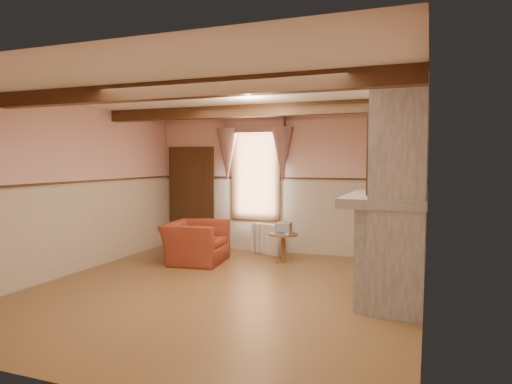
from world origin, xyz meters
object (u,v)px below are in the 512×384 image
at_px(bowl, 386,191).
at_px(oil_lamp, 391,182).
at_px(radiator, 268,239).
at_px(side_table, 283,248).
at_px(mantel_clock, 391,185).
at_px(armchair, 196,242).

distance_m(bowl, oil_lamp, 0.86).
height_order(radiator, bowl, bowl).
height_order(side_table, mantel_clock, mantel_clock).
distance_m(side_table, mantel_clock, 2.45).
distance_m(side_table, radiator, 0.86).
bearing_deg(armchair, mantel_clock, -101.90).
bearing_deg(bowl, mantel_clock, 90.00).
distance_m(side_table, bowl, 2.78).
height_order(bowl, mantel_clock, mantel_clock).
relative_size(radiator, bowl, 1.82).
bearing_deg(bowl, armchair, 162.99).
bearing_deg(radiator, side_table, -30.85).
height_order(radiator, mantel_clock, mantel_clock).
xyz_separation_m(bowl, oil_lamp, (0.00, 0.85, 0.09)).
bearing_deg(radiator, oil_lamp, -9.24).
xyz_separation_m(side_table, mantel_clock, (1.94, -0.81, 1.25)).
xyz_separation_m(side_table, bowl, (1.94, -1.59, 1.19)).
bearing_deg(side_table, mantel_clock, -22.63).
height_order(radiator, oil_lamp, oil_lamp).
distance_m(radiator, mantel_clock, 3.14).
xyz_separation_m(armchair, radiator, (0.99, 1.20, -0.07)).
height_order(bowl, oil_lamp, oil_lamp).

